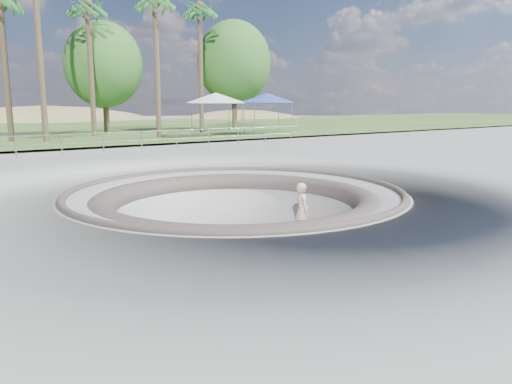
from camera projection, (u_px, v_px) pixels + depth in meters
ground at (236, 191)px, 15.21m from camera, size 180.00×180.00×0.00m
skate_bowl at (236, 249)px, 15.54m from camera, size 14.00×14.00×4.10m
grass_strip at (18, 131)px, 42.44m from camera, size 180.00×36.00×0.12m
distant_hills at (19, 178)px, 64.47m from camera, size 103.20×45.00×28.60m
safety_railing at (103, 143)px, 24.71m from camera, size 25.00×0.06×1.03m
skateboard at (301, 239)px, 16.64m from camera, size 0.85×0.53×0.09m
skater at (302, 211)px, 16.47m from camera, size 0.64×0.79×1.89m
canopy_white at (216, 98)px, 34.89m from camera, size 5.83×5.83×3.04m
canopy_blue at (267, 98)px, 37.44m from camera, size 5.73×5.73×3.05m
palm_b at (0, 3)px, 29.33m from camera, size 2.60×2.60×9.55m
palm_d at (87, 11)px, 34.02m from camera, size 2.60×2.60×9.98m
palm_e at (155, 4)px, 32.65m from camera, size 2.60×2.60×10.21m
palm_f at (200, 14)px, 38.44m from camera, size 2.60×2.60×10.62m
bushy_tree_mid at (104, 65)px, 37.66m from camera, size 5.89×5.36×8.50m
bushy_tree_right at (234, 62)px, 43.17m from camera, size 6.56×5.96×9.46m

